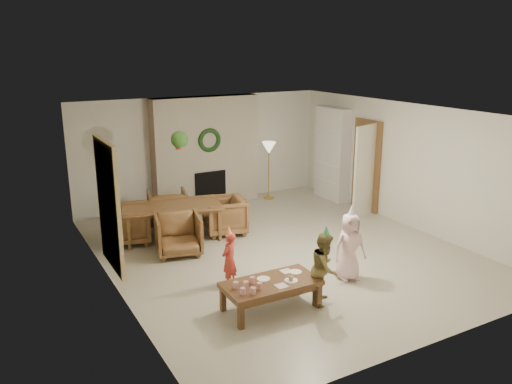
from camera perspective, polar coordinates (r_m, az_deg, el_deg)
floor at (r=9.43m, az=2.79°, el=-6.49°), size 7.00×7.00×0.00m
ceiling at (r=8.80m, az=3.01°, el=8.76°), size 7.00×7.00×0.00m
wall_back at (r=12.07m, az=-5.94°, el=4.61°), size 7.00×0.00×7.00m
wall_front at (r=6.49m, az=19.55°, el=-6.16°), size 7.00×0.00×7.00m
wall_left at (r=7.92m, az=-15.86°, el=-1.88°), size 0.00×7.00×7.00m
wall_right at (r=10.88m, az=16.45°, el=2.81°), size 0.00×7.00×7.00m
fireplace_mass at (r=11.89m, az=-5.56°, el=4.45°), size 2.50×0.40×2.50m
fireplace_hearth at (r=11.87m, az=-4.73°, el=-1.48°), size 1.60×0.30×0.12m
fireplace_firebox at (r=11.91m, az=-5.11°, el=0.53°), size 0.75×0.12×0.75m
fireplace_wreath at (r=11.63m, az=-5.14°, el=5.71°), size 0.54×0.10×0.54m
floor_lamp_base at (r=12.59m, az=1.39°, el=-0.64°), size 0.26×0.26×0.03m
floor_lamp_post at (r=12.42m, az=1.41°, el=2.17°), size 0.03×0.03×1.25m
floor_lamp_shade at (r=12.29m, az=1.43°, el=4.89°), size 0.33×0.33×0.28m
bookshelf_carcass at (r=12.49m, az=8.40°, el=4.21°), size 0.30×1.00×2.20m
bookshelf_shelf_a at (r=12.63m, az=8.21°, el=1.31°), size 0.30×0.92×0.03m
bookshelf_shelf_b at (r=12.53m, az=8.28°, el=3.08°), size 0.30×0.92×0.03m
bookshelf_shelf_c at (r=12.45m, az=8.35°, el=4.87°), size 0.30×0.92×0.03m
bookshelf_shelf_d at (r=12.38m, az=8.43°, el=6.69°), size 0.30×0.92×0.03m
books_row_lower at (r=12.47m, az=8.57°, el=1.77°), size 0.20×0.40×0.24m
books_row_mid at (r=12.53m, az=8.09°, el=3.74°), size 0.20×0.44×0.24m
books_row_upper at (r=12.34m, az=8.58°, el=5.38°), size 0.20×0.36×0.22m
door_frame at (r=11.75m, az=12.09°, el=2.89°), size 0.05×0.86×2.04m
door_leaf at (r=11.24m, az=11.88°, el=2.21°), size 0.77×0.32×2.00m
curtain_panel at (r=8.12m, az=-15.92°, el=-1.46°), size 0.06×1.20×2.00m
dining_table at (r=10.04m, az=-9.18°, el=-3.28°), size 2.05×1.43×0.65m
dining_chair_near at (r=9.27m, az=-8.57°, el=-4.68°), size 0.93×0.95×0.72m
dining_chair_far at (r=10.81m, az=-9.72°, el=-1.73°), size 0.93×0.95×0.72m
dining_chair_left at (r=9.98m, az=-13.86°, el=-3.46°), size 0.95×0.93×0.72m
dining_chair_right at (r=10.19m, az=-3.48°, el=-2.62°), size 0.95×0.93×0.72m
hanging_plant_cord at (r=9.61m, az=-8.50°, el=7.10°), size 0.01×0.01×0.70m
hanging_plant_pot at (r=9.67m, az=-8.41°, el=5.05°), size 0.16×0.16×0.12m
hanging_plant_foliage at (r=9.65m, az=-8.44°, el=5.75°), size 0.32×0.32×0.32m
coffee_table_top at (r=7.31m, az=1.68°, el=-10.08°), size 1.36×0.69×0.06m
coffee_table_apron at (r=7.34m, az=1.67°, el=-10.59°), size 1.26×0.59×0.08m
coffee_leg_fl at (r=6.93m, az=-1.69°, el=-13.57°), size 0.07×0.07×0.35m
coffee_leg_fr at (r=7.50m, az=6.91°, el=-11.28°), size 0.07×0.07×0.35m
coffee_leg_bl at (r=7.37m, az=-3.67°, el=-11.69°), size 0.07×0.07×0.35m
coffee_leg_br at (r=7.90m, az=4.57°, el=-9.71°), size 0.07×0.07×0.35m
cup_a at (r=6.93m, az=-1.46°, el=-10.89°), size 0.07×0.07×0.09m
cup_b at (r=7.09m, az=-2.24°, el=-10.22°), size 0.07×0.07×0.09m
cup_c at (r=6.94m, az=-0.32°, el=-10.84°), size 0.07×0.07×0.09m
cup_d at (r=7.10m, az=-1.13°, el=-10.18°), size 0.07×0.07×0.09m
cup_e at (r=7.06m, az=0.42°, el=-10.32°), size 0.07×0.07×0.09m
cup_f at (r=7.23m, az=-0.40°, el=-9.68°), size 0.07×0.07×0.09m
plate_a at (r=7.37m, az=0.83°, el=-9.54°), size 0.19×0.19×0.01m
plate_b at (r=7.34m, az=3.88°, el=-9.70°), size 0.19×0.19×0.01m
plate_c at (r=7.60m, az=4.38°, el=-8.77°), size 0.19×0.19×0.01m
food_scoop at (r=7.32m, az=3.89°, el=-9.41°), size 0.07×0.07×0.07m
napkin_left at (r=7.17m, az=2.81°, el=-10.31°), size 0.16×0.16×0.01m
napkin_right at (r=7.61m, az=3.37°, el=-8.72°), size 0.16×0.16×0.01m
child_red at (r=7.97m, az=-2.97°, el=-7.44°), size 0.38×0.34×0.87m
party_hat_red at (r=7.79m, az=-3.02°, el=-4.26°), size 0.14×0.14×0.16m
child_plaid at (r=7.51m, az=7.60°, el=-8.32°), size 0.64×0.64×1.05m
party_hat_plaid at (r=7.30m, az=7.76°, el=-4.28°), size 0.16×0.16×0.17m
child_pink at (r=8.28m, az=10.30°, el=-5.95°), size 0.59×0.44×1.09m
party_hat_pink at (r=8.08m, az=10.50°, el=-2.08°), size 0.18×0.18×0.20m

